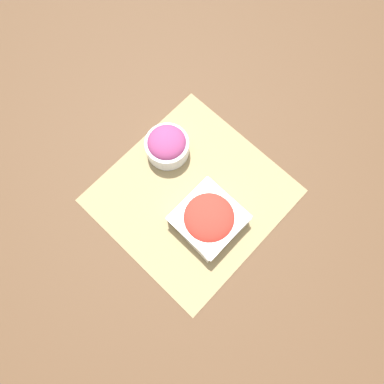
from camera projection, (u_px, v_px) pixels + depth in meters
ground_plane at (192, 196)px, 1.02m from camera, size 3.00×3.00×0.00m
placemat at (192, 195)px, 1.02m from camera, size 0.44×0.46×0.00m
onion_bowl at (167, 145)px, 1.02m from camera, size 0.12×0.12×0.08m
tomato_bowl at (209, 219)px, 0.97m from camera, size 0.16×0.16×0.07m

